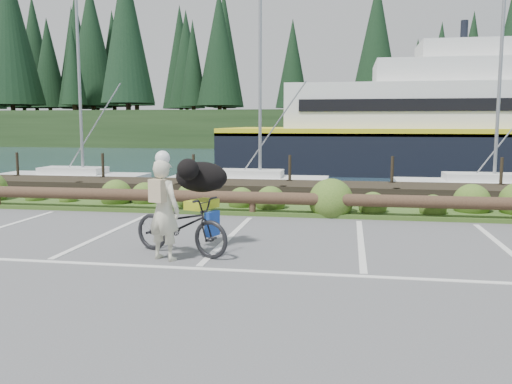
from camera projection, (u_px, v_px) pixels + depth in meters
ground at (203, 262)px, 8.95m from camera, size 72.00×72.00×0.00m
harbor_backdrop at (337, 137)px, 85.58m from camera, size 170.00×160.00×30.00m
vegetation_strip at (257, 209)px, 14.13m from camera, size 34.00×1.60×0.10m
log_rail at (252, 216)px, 13.45m from camera, size 32.00×0.30×0.60m
bicycle at (181, 225)px, 9.47m from camera, size 2.07×1.32×1.03m
cyclist at (164, 210)px, 9.04m from camera, size 0.72×0.60×1.70m
dog at (201, 177)px, 9.91m from camera, size 0.78×1.08×0.56m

